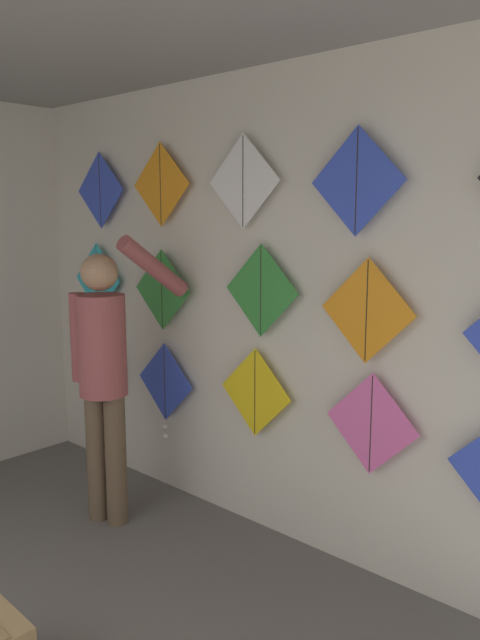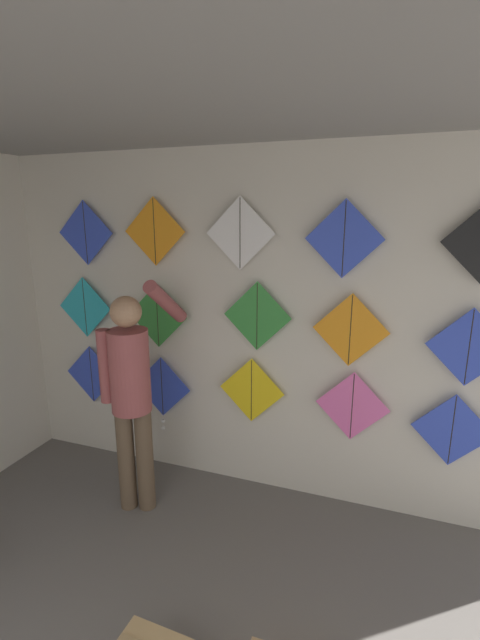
{
  "view_description": "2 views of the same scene",
  "coord_description": "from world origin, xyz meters",
  "px_view_note": "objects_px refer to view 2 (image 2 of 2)",
  "views": [
    {
      "loc": [
        2.42,
        1.03,
        1.96
      ],
      "look_at": [
        0.11,
        3.58,
        1.38
      ],
      "focal_mm": 35.0,
      "sensor_mm": 36.0,
      "label": 1
    },
    {
      "loc": [
        1.02,
        0.71,
        2.3
      ],
      "look_at": [
        0.0,
        3.58,
        1.54
      ],
      "focal_mm": 24.0,
      "sensor_mm": 36.0,
      "label": 2
    }
  ],
  "objects_px": {
    "kite_9": "(469,347)",
    "kite_12": "(240,234)",
    "shopkeeper": "(132,386)",
    "kite_7": "(257,316)",
    "kite_10": "(85,233)",
    "kite_0": "(92,374)",
    "kite_8": "(350,330)",
    "kite_5": "(85,307)",
    "kite_13": "(344,239)",
    "kite_3": "(352,406)",
    "kite_6": "(158,316)",
    "kite_2": "(252,390)",
    "kite_11": "(154,232)",
    "kite_1": "(162,389)",
    "kite_4": "(452,430)"
  },
  "relations": [
    {
      "from": "kite_9",
      "to": "kite_12",
      "type": "bearing_deg",
      "value": 180.0
    },
    {
      "from": "shopkeeper",
      "to": "kite_7",
      "type": "height_order",
      "value": "shopkeeper"
    },
    {
      "from": "shopkeeper",
      "to": "kite_10",
      "type": "height_order",
      "value": "kite_10"
    },
    {
      "from": "kite_0",
      "to": "kite_9",
      "type": "bearing_deg",
      "value": 0.0
    },
    {
      "from": "kite_8",
      "to": "shopkeeper",
      "type": "bearing_deg",
      "value": -160.41
    },
    {
      "from": "kite_9",
      "to": "kite_5",
      "type": "bearing_deg",
      "value": 180.0
    },
    {
      "from": "shopkeeper",
      "to": "kite_13",
      "type": "relative_size",
      "value": 3.33
    },
    {
      "from": "kite_3",
      "to": "kite_7",
      "type": "relative_size",
      "value": 1.0
    },
    {
      "from": "kite_10",
      "to": "shopkeeper",
      "type": "bearing_deg",
      "value": -36.15
    },
    {
      "from": "kite_5",
      "to": "kite_10",
      "type": "bearing_deg",
      "value": 0.0
    },
    {
      "from": "kite_0",
      "to": "kite_6",
      "type": "height_order",
      "value": "kite_6"
    },
    {
      "from": "kite_2",
      "to": "kite_12",
      "type": "relative_size",
      "value": 1.0
    },
    {
      "from": "kite_0",
      "to": "kite_6",
      "type": "relative_size",
      "value": 1.0
    },
    {
      "from": "kite_3",
      "to": "kite_7",
      "type": "bearing_deg",
      "value": 180.0
    },
    {
      "from": "kite_0",
      "to": "kite_11",
      "type": "distance_m",
      "value": 1.53
    },
    {
      "from": "kite_13",
      "to": "kite_8",
      "type": "bearing_deg",
      "value": 0.0
    },
    {
      "from": "kite_9",
      "to": "shopkeeper",
      "type": "bearing_deg",
      "value": -166.75
    },
    {
      "from": "kite_3",
      "to": "kite_5",
      "type": "xyz_separation_m",
      "value": [
        -2.4,
        0.0,
        0.6
      ]
    },
    {
      "from": "kite_3",
      "to": "kite_11",
      "type": "height_order",
      "value": "kite_11"
    },
    {
      "from": "kite_9",
      "to": "kite_10",
      "type": "xyz_separation_m",
      "value": [
        -3.06,
        0.0,
        0.71
      ]
    },
    {
      "from": "kite_9",
      "to": "kite_6",
      "type": "bearing_deg",
      "value": 180.0
    },
    {
      "from": "kite_1",
      "to": "kite_6",
      "type": "relative_size",
      "value": 1.25
    },
    {
      "from": "kite_0",
      "to": "kite_13",
      "type": "height_order",
      "value": "kite_13"
    },
    {
      "from": "kite_12",
      "to": "kite_4",
      "type": "bearing_deg",
      "value": 0.0
    },
    {
      "from": "kite_3",
      "to": "kite_4",
      "type": "xyz_separation_m",
      "value": [
        0.7,
        0.0,
        -0.08
      ]
    },
    {
      "from": "kite_13",
      "to": "shopkeeper",
      "type": "bearing_deg",
      "value": -159.38
    },
    {
      "from": "kite_5",
      "to": "kite_13",
      "type": "distance_m",
      "value": 2.36
    },
    {
      "from": "shopkeeper",
      "to": "kite_6",
      "type": "distance_m",
      "value": 0.69
    },
    {
      "from": "kite_0",
      "to": "kite_10",
      "type": "distance_m",
      "value": 1.31
    },
    {
      "from": "kite_0",
      "to": "kite_13",
      "type": "bearing_deg",
      "value": 0.0
    },
    {
      "from": "kite_3",
      "to": "kite_12",
      "type": "height_order",
      "value": "kite_12"
    },
    {
      "from": "kite_0",
      "to": "kite_13",
      "type": "xyz_separation_m",
      "value": [
        2.26,
        0.0,
        1.3
      ]
    },
    {
      "from": "kite_7",
      "to": "kite_1",
      "type": "bearing_deg",
      "value": -179.96
    },
    {
      "from": "kite_1",
      "to": "kite_6",
      "type": "distance_m",
      "value": 0.67
    },
    {
      "from": "kite_1",
      "to": "kite_13",
      "type": "relative_size",
      "value": 1.25
    },
    {
      "from": "kite_1",
      "to": "kite_10",
      "type": "distance_m",
      "value": 1.52
    },
    {
      "from": "kite_1",
      "to": "kite_12",
      "type": "height_order",
      "value": "kite_12"
    },
    {
      "from": "kite_0",
      "to": "kite_7",
      "type": "height_order",
      "value": "kite_7"
    },
    {
      "from": "kite_9",
      "to": "kite_10",
      "type": "relative_size",
      "value": 1.0
    },
    {
      "from": "kite_6",
      "to": "kite_12",
      "type": "relative_size",
      "value": 1.0
    },
    {
      "from": "kite_5",
      "to": "kite_11",
      "type": "height_order",
      "value": "kite_11"
    },
    {
      "from": "kite_2",
      "to": "kite_12",
      "type": "distance_m",
      "value": 1.27
    },
    {
      "from": "kite_3",
      "to": "kite_11",
      "type": "relative_size",
      "value": 1.0
    },
    {
      "from": "shopkeeper",
      "to": "kite_5",
      "type": "bearing_deg",
      "value": 130.0
    },
    {
      "from": "shopkeeper",
      "to": "kite_0",
      "type": "height_order",
      "value": "shopkeeper"
    },
    {
      "from": "kite_10",
      "to": "kite_0",
      "type": "bearing_deg",
      "value": 180.0
    },
    {
      "from": "kite_1",
      "to": "kite_9",
      "type": "distance_m",
      "value": 2.46
    },
    {
      "from": "kite_2",
      "to": "kite_5",
      "type": "xyz_separation_m",
      "value": [
        -1.6,
        0.0,
        0.58
      ]
    },
    {
      "from": "shopkeeper",
      "to": "kite_3",
      "type": "height_order",
      "value": "shopkeeper"
    },
    {
      "from": "kite_3",
      "to": "kite_8",
      "type": "height_order",
      "value": "kite_8"
    }
  ]
}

